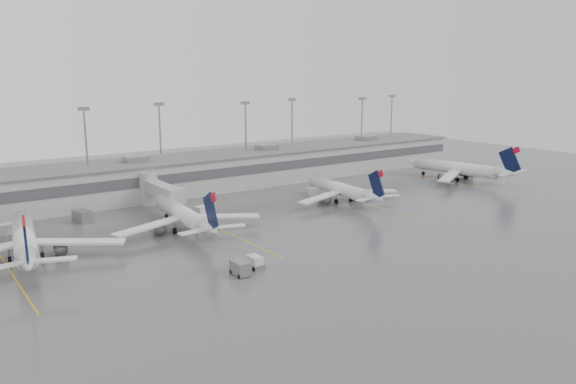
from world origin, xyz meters
TOP-DOWN VIEW (x-y plane):
  - ground at (0.00, 0.00)m, footprint 260.00×260.00m
  - terminal at (-0.01, 57.98)m, footprint 152.00×17.00m
  - light_masts at (0.00, 63.75)m, footprint 142.40×8.00m
  - jet_bridge_right at (-20.50, 45.72)m, footprint 4.00×17.20m
  - stand_markings at (-0.00, 24.00)m, footprint 105.25×40.00m
  - jet_far_left at (-49.64, 25.66)m, footprint 28.44×32.11m
  - jet_mid_left at (-23.27, 26.36)m, footprint 26.85×30.21m
  - jet_mid_right at (14.65, 27.47)m, footprint 25.22×28.38m
  - jet_far_right at (56.17, 28.68)m, footprint 28.45×32.10m
  - baggage_tug at (-23.31, 2.89)m, footprint 1.86×2.85m
  - baggage_cart at (-26.51, 1.69)m, footprint 1.84×3.16m
  - gse_uld_a at (-49.61, 42.87)m, footprint 2.80×2.02m
  - gse_uld_b at (-15.60, 35.24)m, footprint 3.00×2.54m
  - gse_uld_c at (13.84, 36.27)m, footprint 3.07×2.64m
  - gse_loader at (-36.33, 43.45)m, footprint 3.20×4.14m
  - cone_b at (-14.12, 36.78)m, footprint 0.45×0.45m
  - cone_c at (16.44, 32.61)m, footprint 0.41×0.41m
  - cone_d at (54.09, 36.60)m, footprint 0.40×0.40m

SIDE VIEW (x-z plane):
  - ground at x=0.00m, z-range 0.00..0.00m
  - stand_markings at x=0.00m, z-range 0.00..0.01m
  - cone_d at x=54.09m, z-range 0.00..0.64m
  - cone_c at x=16.44m, z-range 0.00..0.66m
  - cone_b at x=-14.12m, z-range 0.00..0.72m
  - baggage_tug at x=-23.31m, z-range -0.20..1.63m
  - gse_uld_b at x=-15.60m, z-range 0.00..1.80m
  - gse_uld_c at x=13.84m, z-range 0.00..1.83m
  - gse_uld_a at x=-49.61m, z-range 0.00..1.86m
  - baggage_cart at x=-26.51m, z-range 0.04..2.07m
  - gse_loader at x=-36.33m, z-range 0.00..2.29m
  - jet_mid_right at x=14.65m, z-range -1.74..7.45m
  - jet_mid_left at x=-23.27m, z-range -1.85..7.93m
  - jet_far_right at x=56.17m, z-range -1.97..8.45m
  - jet_far_left at x=-49.64m, z-range -1.97..8.46m
  - jet_bridge_right at x=-20.50m, z-range 0.37..7.37m
  - terminal at x=-0.01m, z-range -0.55..8.90m
  - light_masts at x=0.00m, z-range 1.73..22.33m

